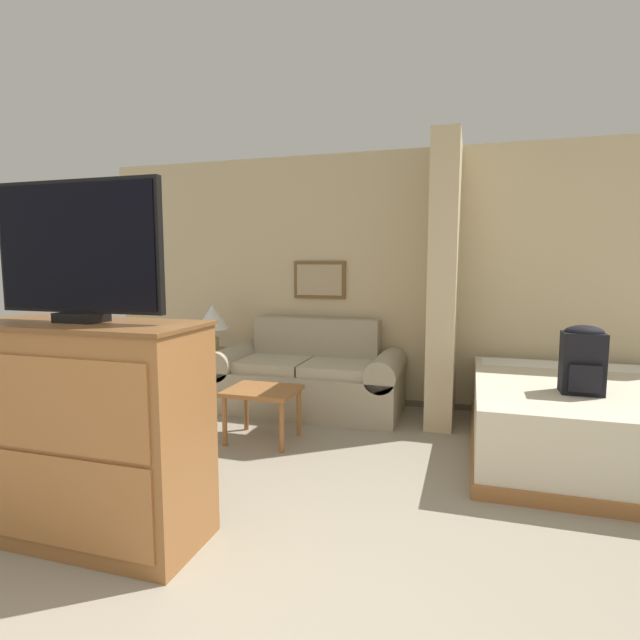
% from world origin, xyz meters
% --- Properties ---
extents(wall_back, '(6.34, 0.16, 2.60)m').
position_xyz_m(wall_back, '(-0.00, 3.90, 1.29)').
color(wall_back, '#CCB78E').
rests_on(wall_back, ground_plane).
extents(wall_partition_pillar, '(0.24, 0.78, 2.60)m').
position_xyz_m(wall_partition_pillar, '(0.62, 3.44, 1.30)').
color(wall_partition_pillar, '#CCB78E').
rests_on(wall_partition_pillar, ground_plane).
extents(couch, '(1.90, 0.84, 0.90)m').
position_xyz_m(couch, '(-0.68, 3.41, 0.32)').
color(couch, tan).
rests_on(couch, ground_plane).
extents(coffee_table, '(0.58, 0.48, 0.44)m').
position_xyz_m(coffee_table, '(-0.76, 2.45, 0.38)').
color(coffee_table, '#996033').
rests_on(coffee_table, ground_plane).
extents(side_table, '(0.43, 0.43, 0.56)m').
position_xyz_m(side_table, '(-1.74, 3.41, 0.46)').
color(side_table, '#996033').
rests_on(side_table, ground_plane).
extents(table_lamp, '(0.35, 0.35, 0.48)m').
position_xyz_m(table_lamp, '(-1.74, 3.41, 0.89)').
color(table_lamp, tan).
rests_on(table_lamp, side_table).
extents(tv_dresser, '(1.28, 0.54, 1.17)m').
position_xyz_m(tv_dresser, '(-1.06, 0.82, 0.59)').
color(tv_dresser, '#996033').
rests_on(tv_dresser, ground_plane).
extents(tv, '(0.99, 0.16, 0.72)m').
position_xyz_m(tv, '(-1.06, 0.82, 1.54)').
color(tv, black).
rests_on(tv, tv_dresser).
extents(bed, '(1.65, 1.93, 0.57)m').
position_xyz_m(bed, '(1.73, 2.83, 0.29)').
color(bed, '#996033').
rests_on(bed, ground_plane).
extents(backpack, '(0.27, 0.23, 0.48)m').
position_xyz_m(backpack, '(1.63, 2.52, 0.82)').
color(backpack, black).
rests_on(backpack, bed).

